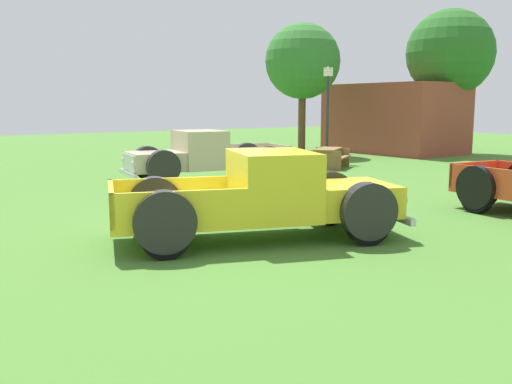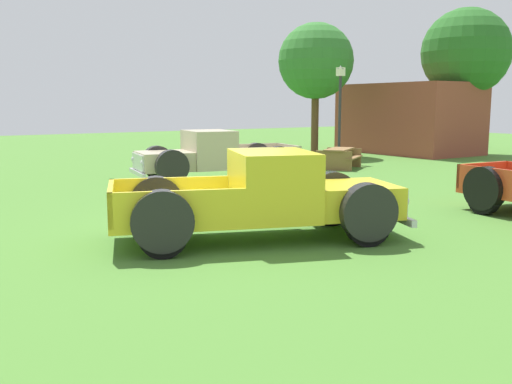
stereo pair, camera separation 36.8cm
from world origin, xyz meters
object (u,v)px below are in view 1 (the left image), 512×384
(pickup_truck_foreground, at_px, (276,197))
(picnic_table, at_px, (328,156))
(pickup_truck_behind_right, at_px, (198,157))
(oak_tree_center, at_px, (450,54))
(oak_tree_east, at_px, (303,62))
(lamp_post_far, at_px, (327,112))

(pickup_truck_foreground, distance_m, picnic_table, 12.23)
(pickup_truck_behind_right, bearing_deg, pickup_truck_foreground, -20.10)
(pickup_truck_behind_right, height_order, oak_tree_center, oak_tree_center)
(pickup_truck_foreground, bearing_deg, oak_tree_east, 138.16)
(pickup_truck_foreground, xyz_separation_m, oak_tree_center, (-9.59, 18.33, 4.21))
(pickup_truck_behind_right, relative_size, oak_tree_east, 0.89)
(oak_tree_east, xyz_separation_m, oak_tree_center, (3.62, 6.50, 0.45))
(lamp_post_far, bearing_deg, picnic_table, -41.77)
(pickup_truck_behind_right, xyz_separation_m, oak_tree_east, (-5.28, 8.92, 3.75))
(pickup_truck_foreground, xyz_separation_m, pickup_truck_behind_right, (-7.93, 2.90, 0.00))
(oak_tree_east, distance_m, oak_tree_center, 7.46)
(pickup_truck_behind_right, distance_m, picnic_table, 6.11)
(picnic_table, relative_size, oak_tree_east, 0.36)
(picnic_table, height_order, oak_tree_east, oak_tree_east)
(picnic_table, distance_m, oak_tree_east, 6.97)
(lamp_post_far, xyz_separation_m, oak_tree_center, (0.43, 7.77, 2.83))
(pickup_truck_behind_right, distance_m, oak_tree_east, 11.02)
(pickup_truck_foreground, distance_m, oak_tree_center, 21.11)
(pickup_truck_foreground, height_order, picnic_table, pickup_truck_foreground)
(pickup_truck_behind_right, relative_size, picnic_table, 2.44)
(pickup_truck_foreground, xyz_separation_m, picnic_table, (-8.27, 9.00, -0.29))
(lamp_post_far, relative_size, oak_tree_center, 0.57)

